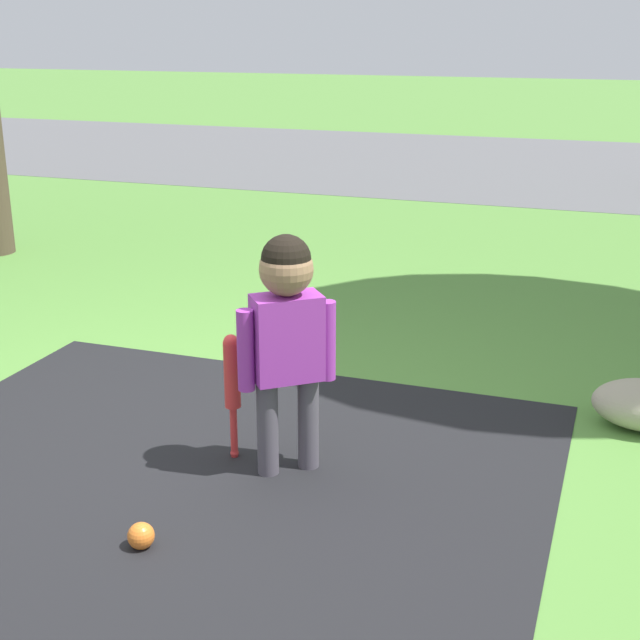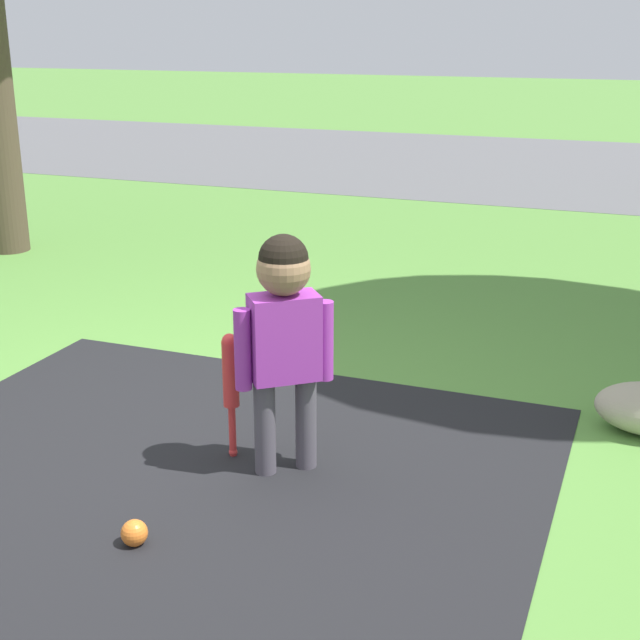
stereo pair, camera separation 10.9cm
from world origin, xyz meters
name	(u,v)px [view 1 (the left image)]	position (x,y,z in m)	size (l,w,h in m)	color
ground_plane	(169,441)	(0.00, 0.00, 0.00)	(60.00, 60.00, 0.00)	#518438
street_strip	(490,163)	(0.00, 9.04, 0.00)	(40.00, 6.00, 0.01)	#59595B
child	(287,322)	(0.61, -0.08, 0.66)	(0.34, 0.30, 1.02)	#4C4751
baseball_bat	(232,379)	(0.35, -0.04, 0.37)	(0.07, 0.07, 0.57)	red
sports_ball	(141,536)	(0.33, -0.81, 0.05)	(0.10, 0.10, 0.10)	orange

